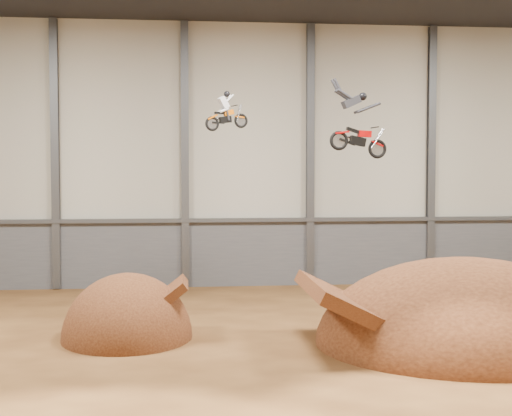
{
  "coord_description": "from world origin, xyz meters",
  "views": [
    {
      "loc": [
        -3.41,
        -22.86,
        6.17
      ],
      "look_at": [
        -0.68,
        4.0,
        4.75
      ],
      "focal_mm": 50.0,
      "sensor_mm": 36.0,
      "label": 1
    }
  ],
  "objects_px": {
    "landing_ramp": "(465,344)",
    "fmx_rider_a": "(227,109)",
    "takeoff_ramp": "(128,338)",
    "fmx_rider_b": "(357,120)"
  },
  "relations": [
    {
      "from": "fmx_rider_a",
      "to": "fmx_rider_b",
      "type": "xyz_separation_m",
      "value": [
        5.02,
        -1.78,
        -0.54
      ]
    },
    {
      "from": "landing_ramp",
      "to": "fmx_rider_a",
      "type": "xyz_separation_m",
      "value": [
        -8.12,
        5.41,
        8.73
      ]
    },
    {
      "from": "landing_ramp",
      "to": "fmx_rider_a",
      "type": "distance_m",
      "value": 13.1
    },
    {
      "from": "takeoff_ramp",
      "to": "fmx_rider_b",
      "type": "bearing_deg",
      "value": 9.16
    },
    {
      "from": "landing_ramp",
      "to": "fmx_rider_a",
      "type": "height_order",
      "value": "fmx_rider_a"
    },
    {
      "from": "takeoff_ramp",
      "to": "fmx_rider_a",
      "type": "xyz_separation_m",
      "value": [
        3.92,
        3.22,
        8.73
      ]
    },
    {
      "from": "takeoff_ramp",
      "to": "fmx_rider_b",
      "type": "distance_m",
      "value": 12.21
    },
    {
      "from": "landing_ramp",
      "to": "fmx_rider_a",
      "type": "bearing_deg",
      "value": 146.32
    },
    {
      "from": "fmx_rider_a",
      "to": "landing_ramp",
      "type": "bearing_deg",
      "value": -53.12
    },
    {
      "from": "takeoff_ramp",
      "to": "landing_ramp",
      "type": "height_order",
      "value": "landing_ramp"
    }
  ]
}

